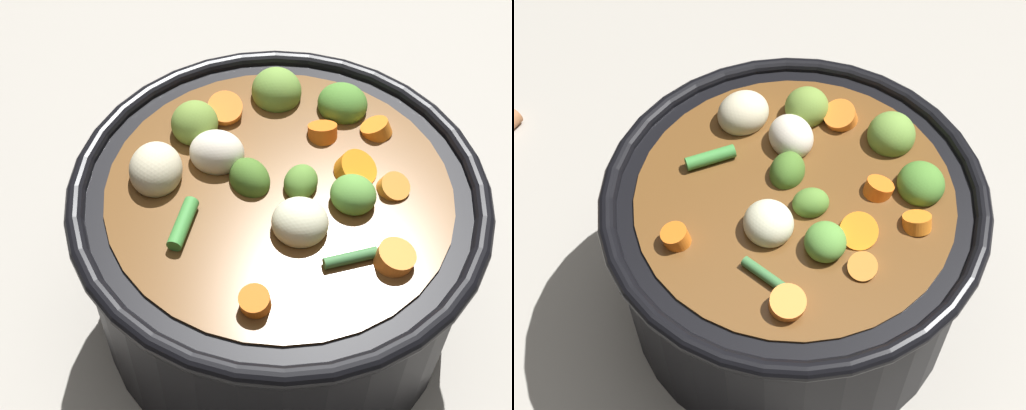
{
  "view_description": "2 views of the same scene",
  "coord_description": "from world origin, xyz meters",
  "views": [
    {
      "loc": [
        -0.32,
        0.08,
        0.54
      ],
      "look_at": [
        -0.0,
        0.02,
        0.13
      ],
      "focal_mm": 52.59,
      "sensor_mm": 36.0,
      "label": 1
    },
    {
      "loc": [
        -0.26,
        -0.22,
        0.6
      ],
      "look_at": [
        -0.01,
        0.02,
        0.12
      ],
      "focal_mm": 53.83,
      "sensor_mm": 36.0,
      "label": 2
    }
  ],
  "objects": [
    {
      "name": "cooking_pot",
      "position": [
        0.0,
        0.0,
        0.08
      ],
      "size": [
        0.29,
        0.29,
        0.17
      ],
      "color": "black",
      "rests_on": "ground_plane"
    },
    {
      "name": "ground_plane",
      "position": [
        0.0,
        0.0,
        0.0
      ],
      "size": [
        1.1,
        1.1,
        0.0
      ],
      "primitive_type": "plane",
      "color": "#9E998E"
    }
  ]
}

